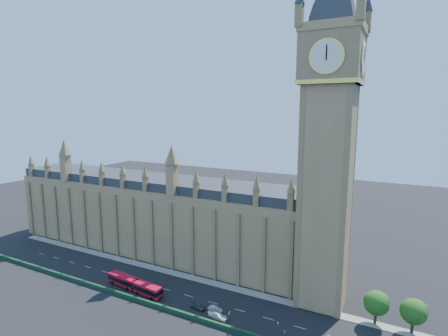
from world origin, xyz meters
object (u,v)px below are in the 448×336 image
at_px(car_silver, 215,309).
at_px(car_white, 218,316).
at_px(red_bus, 134,285).
at_px(car_grey, 198,306).

height_order(car_silver, car_white, car_white).
bearing_deg(red_bus, car_grey, 6.88).
bearing_deg(red_bus, car_white, 3.77).
xyz_separation_m(red_bus, car_silver, (26.07, 1.33, -1.14)).
bearing_deg(car_silver, car_grey, 105.58).
bearing_deg(car_grey, car_white, -96.89).
xyz_separation_m(car_grey, car_silver, (4.57, 1.09, -0.09)).
distance_m(red_bus, car_grey, 21.52).
bearing_deg(car_silver, red_bus, 95.14).
height_order(car_grey, car_white, car_white).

